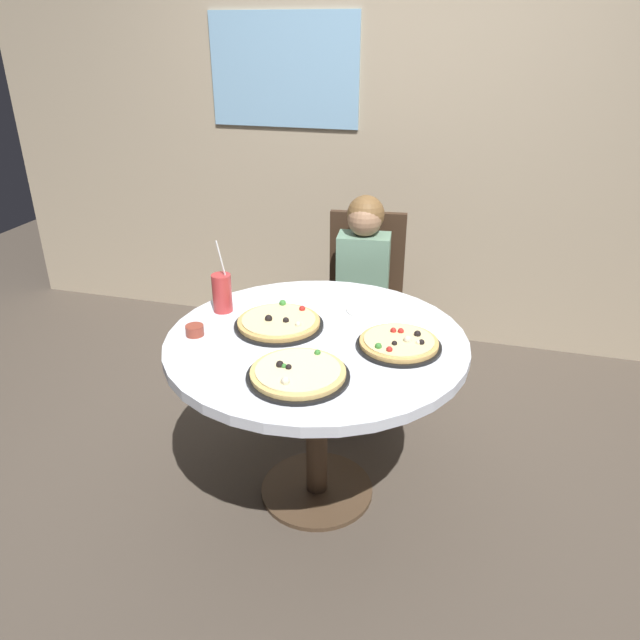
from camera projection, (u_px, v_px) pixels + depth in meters
name	position (u px, v px, depth m)	size (l,w,h in m)	color
ground_plane	(317.00, 491.00, 2.60)	(8.00, 8.00, 0.00)	#4C4238
wall_with_window	(396.00, 98.00, 3.42)	(5.20, 0.14, 2.90)	tan
dining_table	(317.00, 361.00, 2.32)	(1.15, 1.15, 0.75)	silver
chair_wooden	(364.00, 293.00, 3.21)	(0.44, 0.44, 0.95)	#382619
diner_child	(360.00, 315.00, 3.07)	(0.29, 0.42, 1.08)	#3F4766
pizza_veggie	(279.00, 323.00, 2.35)	(0.35, 0.35, 0.05)	black
pizza_cheese	(298.00, 373.00, 2.00)	(0.35, 0.35, 0.05)	black
pizza_pepperoni	(399.00, 343.00, 2.19)	(0.31, 0.31, 0.05)	black
soda_cup	(222.00, 293.00, 2.45)	(0.08, 0.08, 0.31)	#B73333
sauce_bowl	(195.00, 330.00, 2.28)	(0.07, 0.07, 0.04)	brown
plate_small	(368.00, 310.00, 2.49)	(0.18, 0.18, 0.01)	white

